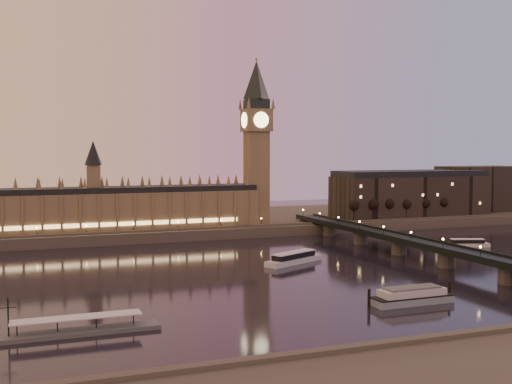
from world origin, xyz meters
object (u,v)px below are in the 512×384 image
at_px(cruise_boat_a, 294,258).
at_px(cruise_boat_b, 467,243).
at_px(moored_barge, 412,296).
at_px(pontoon_pier, 80,329).

bearing_deg(cruise_boat_a, cruise_boat_b, -20.31).
bearing_deg(moored_barge, cruise_boat_b, 42.87).
bearing_deg(cruise_boat_b, pontoon_pier, -136.26).
height_order(cruise_boat_a, cruise_boat_b, cruise_boat_a).
bearing_deg(moored_barge, cruise_boat_a, 93.24).
height_order(cruise_boat_a, pontoon_pier, pontoon_pier).
xyz_separation_m(moored_barge, pontoon_pier, (-110.46, 3.47, -1.33)).
distance_m(cruise_boat_a, pontoon_pier, 133.01).
distance_m(moored_barge, pontoon_pier, 110.53).
xyz_separation_m(cruise_boat_a, moored_barge, (5.94, -85.72, 0.27)).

